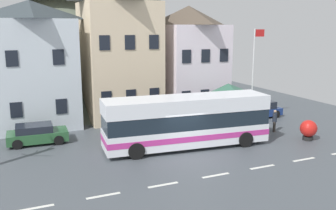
{
  "coord_description": "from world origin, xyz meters",
  "views": [
    {
      "loc": [
        -9.61,
        -18.4,
        7.65
      ],
      "look_at": [
        0.7,
        5.29,
        2.2
      ],
      "focal_mm": 39.7,
      "sensor_mm": 36.0,
      "label": 1
    }
  ],
  "objects_px": {
    "bus_shelter": "(228,90)",
    "pedestrian_02": "(275,120)",
    "hilltop_castle": "(56,34)",
    "townhouse_01": "(119,47)",
    "transit_bus": "(187,122)",
    "pedestrian_00": "(264,122)",
    "flagpole": "(254,69)",
    "parked_car_00": "(258,110)",
    "townhouse_00": "(33,64)",
    "parked_car_01": "(37,134)",
    "pedestrian_03": "(242,118)",
    "public_bench": "(187,118)",
    "harbour_buoy": "(308,129)",
    "pedestrian_01": "(251,117)",
    "townhouse_02": "(188,59)"
  },
  "relations": [
    {
      "from": "townhouse_00",
      "to": "bus_shelter",
      "type": "xyz_separation_m",
      "value": [
        13.58,
        -6.43,
        -1.93
      ]
    },
    {
      "from": "townhouse_00",
      "to": "townhouse_01",
      "type": "height_order",
      "value": "townhouse_01"
    },
    {
      "from": "hilltop_castle",
      "to": "pedestrian_00",
      "type": "bearing_deg",
      "value": -68.72
    },
    {
      "from": "transit_bus",
      "to": "public_bench",
      "type": "bearing_deg",
      "value": 68.57
    },
    {
      "from": "pedestrian_01",
      "to": "townhouse_02",
      "type": "bearing_deg",
      "value": 99.84
    },
    {
      "from": "townhouse_01",
      "to": "townhouse_02",
      "type": "relative_size",
      "value": 1.26
    },
    {
      "from": "hilltop_castle",
      "to": "bus_shelter",
      "type": "relative_size",
      "value": 11.6
    },
    {
      "from": "parked_car_00",
      "to": "parked_car_01",
      "type": "distance_m",
      "value": 18.03
    },
    {
      "from": "townhouse_00",
      "to": "townhouse_02",
      "type": "height_order",
      "value": "townhouse_00"
    },
    {
      "from": "pedestrian_00",
      "to": "flagpole",
      "type": "distance_m",
      "value": 4.68
    },
    {
      "from": "transit_bus",
      "to": "pedestrian_00",
      "type": "distance_m",
      "value": 6.8
    },
    {
      "from": "townhouse_01",
      "to": "pedestrian_01",
      "type": "bearing_deg",
      "value": -43.91
    },
    {
      "from": "transit_bus",
      "to": "pedestrian_01",
      "type": "relative_size",
      "value": 6.4
    },
    {
      "from": "pedestrian_02",
      "to": "townhouse_02",
      "type": "bearing_deg",
      "value": 105.2
    },
    {
      "from": "bus_shelter",
      "to": "pedestrian_02",
      "type": "height_order",
      "value": "bus_shelter"
    },
    {
      "from": "pedestrian_00",
      "to": "parked_car_00",
      "type": "bearing_deg",
      "value": 57.62
    },
    {
      "from": "public_bench",
      "to": "harbour_buoy",
      "type": "relative_size",
      "value": 1.19
    },
    {
      "from": "townhouse_02",
      "to": "pedestrian_00",
      "type": "distance_m",
      "value": 10.13
    },
    {
      "from": "pedestrian_03",
      "to": "flagpole",
      "type": "distance_m",
      "value": 4.51
    },
    {
      "from": "hilltop_castle",
      "to": "bus_shelter",
      "type": "xyz_separation_m",
      "value": [
        9.42,
        -25.6,
        -3.85
      ]
    },
    {
      "from": "transit_bus",
      "to": "parked_car_00",
      "type": "height_order",
      "value": "transit_bus"
    },
    {
      "from": "bus_shelter",
      "to": "parked_car_01",
      "type": "relative_size",
      "value": 0.92
    },
    {
      "from": "parked_car_00",
      "to": "flagpole",
      "type": "bearing_deg",
      "value": 31.06
    },
    {
      "from": "transit_bus",
      "to": "pedestrian_02",
      "type": "xyz_separation_m",
      "value": [
        7.58,
        0.6,
        -0.79
      ]
    },
    {
      "from": "public_bench",
      "to": "flagpole",
      "type": "relative_size",
      "value": 0.22
    },
    {
      "from": "townhouse_00",
      "to": "parked_car_00",
      "type": "relative_size",
      "value": 2.23
    },
    {
      "from": "harbour_buoy",
      "to": "flagpole",
      "type": "bearing_deg",
      "value": 96.27
    },
    {
      "from": "parked_car_00",
      "to": "flagpole",
      "type": "xyz_separation_m",
      "value": [
        -1.46,
        -1.07,
        3.67
      ]
    },
    {
      "from": "townhouse_00",
      "to": "harbour_buoy",
      "type": "xyz_separation_m",
      "value": [
        16.77,
        -11.72,
        -4.03
      ]
    },
    {
      "from": "townhouse_00",
      "to": "transit_bus",
      "type": "bearing_deg",
      "value": -49.06
    },
    {
      "from": "transit_bus",
      "to": "flagpole",
      "type": "xyz_separation_m",
      "value": [
        7.73,
        3.61,
        2.67
      ]
    },
    {
      "from": "townhouse_00",
      "to": "pedestrian_02",
      "type": "height_order",
      "value": "townhouse_00"
    },
    {
      "from": "townhouse_02",
      "to": "hilltop_castle",
      "type": "relative_size",
      "value": 0.23
    },
    {
      "from": "townhouse_00",
      "to": "pedestrian_03",
      "type": "distance_m",
      "value": 16.46
    },
    {
      "from": "pedestrian_01",
      "to": "harbour_buoy",
      "type": "distance_m",
      "value": 4.38
    },
    {
      "from": "hilltop_castle",
      "to": "bus_shelter",
      "type": "height_order",
      "value": "hilltop_castle"
    },
    {
      "from": "bus_shelter",
      "to": "pedestrian_03",
      "type": "xyz_separation_m",
      "value": [
        0.25,
        -1.63,
        -1.87
      ]
    },
    {
      "from": "bus_shelter",
      "to": "hilltop_castle",
      "type": "bearing_deg",
      "value": 110.21
    },
    {
      "from": "parked_car_01",
      "to": "pedestrian_03",
      "type": "xyz_separation_m",
      "value": [
        14.26,
        -3.04,
        0.37
      ]
    },
    {
      "from": "public_bench",
      "to": "harbour_buoy",
      "type": "xyz_separation_m",
      "value": [
        5.67,
        -7.36,
        0.3
      ]
    },
    {
      "from": "townhouse_01",
      "to": "parked_car_00",
      "type": "distance_m",
      "value": 12.98
    },
    {
      "from": "townhouse_01",
      "to": "transit_bus",
      "type": "relative_size",
      "value": 1.1
    },
    {
      "from": "pedestrian_03",
      "to": "public_bench",
      "type": "relative_size",
      "value": 1.0
    },
    {
      "from": "bus_shelter",
      "to": "pedestrian_00",
      "type": "xyz_separation_m",
      "value": [
        1.53,
        -2.52,
        -2.1
      ]
    },
    {
      "from": "townhouse_01",
      "to": "parked_car_01",
      "type": "relative_size",
      "value": 3.06
    },
    {
      "from": "bus_shelter",
      "to": "parked_car_00",
      "type": "height_order",
      "value": "bus_shelter"
    },
    {
      "from": "hilltop_castle",
      "to": "parked_car_00",
      "type": "distance_m",
      "value": 28.34
    },
    {
      "from": "townhouse_01",
      "to": "pedestrian_03",
      "type": "bearing_deg",
      "value": -48.8
    },
    {
      "from": "transit_bus",
      "to": "pedestrian_02",
      "type": "relative_size",
      "value": 6.6
    },
    {
      "from": "hilltop_castle",
      "to": "public_bench",
      "type": "relative_size",
      "value": 25.1
    }
  ]
}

